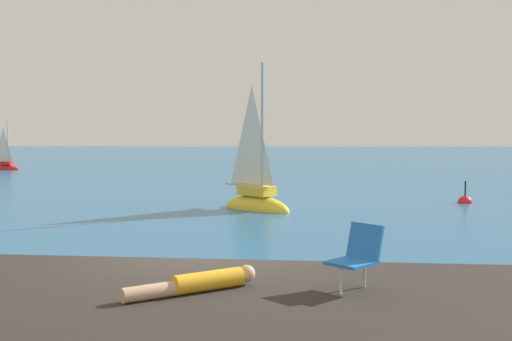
{
  "coord_description": "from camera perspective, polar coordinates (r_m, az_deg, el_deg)",
  "views": [
    {
      "loc": [
        0.96,
        -10.04,
        3.01
      ],
      "look_at": [
        0.7,
        9.86,
        1.59
      ],
      "focal_mm": 44.48,
      "sensor_mm": 36.0,
      "label": 1
    }
  ],
  "objects": [
    {
      "name": "sailboat_far",
      "position": [
        46.12,
        -21.56,
        0.31
      ],
      "size": [
        2.01,
        1.0,
        3.66
      ],
      "rotation": [
        0.0,
        0.0,
        6.1
      ],
      "color": "red",
      "rests_on": "ground"
    },
    {
      "name": "boulder_seaward",
      "position": [
        10.3,
        -15.09,
        -13.06
      ],
      "size": [
        0.76,
        0.94,
        0.64
      ],
      "primitive_type": "cube",
      "rotation": [
        0.09,
        -0.2,
        1.68
      ],
      "color": "#2F2A26",
      "rests_on": "ground"
    },
    {
      "name": "shore_ledge",
      "position": [
        7.64,
        -1.16,
        -15.12
      ],
      "size": [
        8.58,
        5.07,
        0.99
      ],
      "primitive_type": "cube",
      "rotation": [
        0.0,
        0.0,
        -0.09
      ],
      "color": "#2D2823",
      "rests_on": "ground"
    },
    {
      "name": "beach_chair",
      "position": [
        7.93,
        9.13,
        -7.42
      ],
      "size": [
        0.76,
        0.76,
        0.8
      ],
      "rotation": [
        0.0,
        0.0,
        3.92
      ],
      "color": "blue",
      "rests_on": "shore_ledge"
    },
    {
      "name": "marker_buoy",
      "position": [
        25.94,
        18.28,
        -2.76
      ],
      "size": [
        0.56,
        0.56,
        1.13
      ],
      "color": "red",
      "rests_on": "ground"
    },
    {
      "name": "person_sunbather",
      "position": [
        7.82,
        -5.18,
        -10.02
      ],
      "size": [
        1.54,
        1.08,
        0.25
      ],
      "rotation": [
        0.0,
        0.0,
        3.71
      ],
      "color": "gold",
      "rests_on": "shore_ledge"
    },
    {
      "name": "boulder_inland",
      "position": [
        10.49,
        -19.69,
        -12.83
      ],
      "size": [
        1.42,
        1.27,
        0.85
      ],
      "primitive_type": "cube",
      "rotation": [
        -0.12,
        -0.01,
        3.03
      ],
      "color": "#282723",
      "rests_on": "ground"
    },
    {
      "name": "ground_plane",
      "position": [
        10.53,
        -4.61,
        -12.54
      ],
      "size": [
        160.0,
        160.0,
        0.0
      ],
      "primitive_type": "plane",
      "color": "#236093"
    },
    {
      "name": "sailboat_near",
      "position": [
        22.7,
        0.02,
        -2.74
      ],
      "size": [
        2.9,
        2.79,
        5.71
      ],
      "rotation": [
        0.0,
        0.0,
        5.54
      ],
      "color": "yellow",
      "rests_on": "ground"
    }
  ]
}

